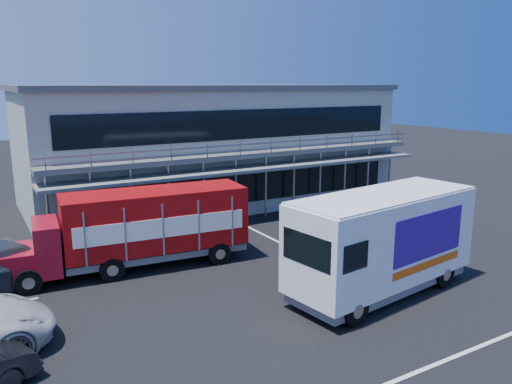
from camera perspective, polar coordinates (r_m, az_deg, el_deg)
ground at (r=18.93m, az=5.84°, el=-10.74°), size 120.00×120.00×0.00m
building at (r=32.09m, az=-5.53°, el=5.57°), size 22.40×12.00×7.30m
red_truck at (r=20.68m, az=-13.11°, el=-3.87°), size 9.59×3.10×3.17m
white_van at (r=18.27m, az=14.25°, el=-5.44°), size 7.74×3.53×3.65m
parked_car_d at (r=20.73m, az=-26.49°, el=-7.41°), size 6.36×4.65×1.71m
parked_car_e at (r=22.81m, az=-26.86°, el=-6.23°), size 4.04×2.08×1.31m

